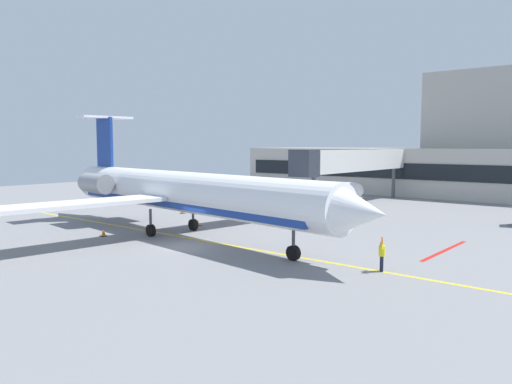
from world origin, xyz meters
TOP-DOWN VIEW (x-y plane):
  - ground at (0.00, 0.00)m, footprint 120.00×120.00m
  - terminal_building at (7.07, 48.93)m, footprint 64.51×16.88m
  - jet_bridge_west at (-2.56, 27.73)m, footprint 2.40×23.01m
  - regional_jet at (-3.55, 2.70)m, footprint 35.33×28.12m
  - pushback_tractor at (-12.45, 23.82)m, footprint 3.42×3.04m
  - fuel_tank at (-6.99, 31.61)m, footprint 7.30×2.03m
  - marshaller at (13.22, 2.26)m, footprint 0.49×0.76m
  - safety_cone_alpha at (-7.46, -1.35)m, footprint 0.47×0.47m
  - safety_cone_bravo at (-5.52, 6.49)m, footprint 0.47×0.47m
  - safety_cone_charlie at (-12.34, 10.94)m, footprint 0.47×0.47m

SIDE VIEW (x-z plane):
  - ground at x=0.00m, z-range -0.10..0.00m
  - safety_cone_alpha at x=-7.46m, z-range -0.03..0.52m
  - safety_cone_bravo at x=-5.52m, z-range -0.03..0.52m
  - safety_cone_charlie at x=-12.34m, z-range -0.03..0.52m
  - marshaller at x=13.22m, z-range 0.00..1.85m
  - pushback_tractor at x=-12.45m, z-range -0.12..2.08m
  - fuel_tank at x=-6.99m, z-range 0.15..2.43m
  - regional_jet at x=-3.55m, z-range -1.41..8.00m
  - jet_bridge_west at x=-2.56m, z-range 1.81..8.18m
  - terminal_building at x=7.07m, z-range -2.29..14.42m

